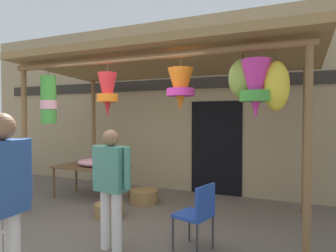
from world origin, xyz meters
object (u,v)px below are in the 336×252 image
object	(u,v)px
folding_chair	(198,211)
customer_foreground	(2,195)
display_table	(91,169)
flower_heap_on_table	(94,163)
wicker_basket_by_table	(109,210)
wicker_basket_spare	(144,196)
vendor_in_orange	(111,180)

from	to	relation	value
folding_chair	customer_foreground	size ratio (longest dim) A/B	0.49
display_table	flower_heap_on_table	distance (m)	0.16
display_table	folding_chair	bearing A→B (deg)	-27.57
display_table	wicker_basket_by_table	xyz separation A→B (m)	(1.02, -0.84, -0.48)
wicker_basket_by_table	display_table	bearing A→B (deg)	140.56
display_table	wicker_basket_by_table	bearing A→B (deg)	-39.44
wicker_basket_by_table	wicker_basket_spare	world-z (taller)	wicker_basket_spare
wicker_basket_by_table	vendor_in_orange	bearing A→B (deg)	-53.51
wicker_basket_by_table	customer_foreground	distance (m)	2.60
folding_chair	customer_foreground	bearing A→B (deg)	-123.54
wicker_basket_spare	customer_foreground	bearing A→B (deg)	-82.58
flower_heap_on_table	wicker_basket_spare	distance (m)	1.25
flower_heap_on_table	folding_chair	xyz separation A→B (m)	(2.69, -1.43, -0.23)
wicker_basket_by_table	customer_foreground	bearing A→B (deg)	-76.05
display_table	vendor_in_orange	xyz separation A→B (m)	(1.76, -1.84, 0.28)
folding_chair	customer_foreground	xyz separation A→B (m)	(-1.16, -1.76, 0.51)
flower_heap_on_table	customer_foreground	size ratio (longest dim) A/B	0.42
wicker_basket_spare	customer_foreground	xyz separation A→B (m)	(0.43, -3.31, 0.88)
wicker_basket_spare	vendor_in_orange	bearing A→B (deg)	-73.30
display_table	wicker_basket_spare	distance (m)	1.27
customer_foreground	wicker_basket_spare	bearing A→B (deg)	97.42
wicker_basket_by_table	vendor_in_orange	size ratio (longest dim) A/B	0.31
display_table	wicker_basket_spare	size ratio (longest dim) A/B	2.70
display_table	wicker_basket_by_table	distance (m)	1.41
vendor_in_orange	customer_foreground	xyz separation A→B (m)	(-0.15, -1.36, 0.13)
display_table	wicker_basket_by_table	world-z (taller)	display_table
wicker_basket_by_table	customer_foreground	xyz separation A→B (m)	(0.59, -2.36, 0.90)
display_table	customer_foreground	bearing A→B (deg)	-63.36
display_table	flower_heap_on_table	size ratio (longest dim) A/B	2.04
flower_heap_on_table	wicker_basket_by_table	world-z (taller)	flower_heap_on_table
flower_heap_on_table	customer_foreground	world-z (taller)	customer_foreground
folding_chair	wicker_basket_spare	world-z (taller)	folding_chair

